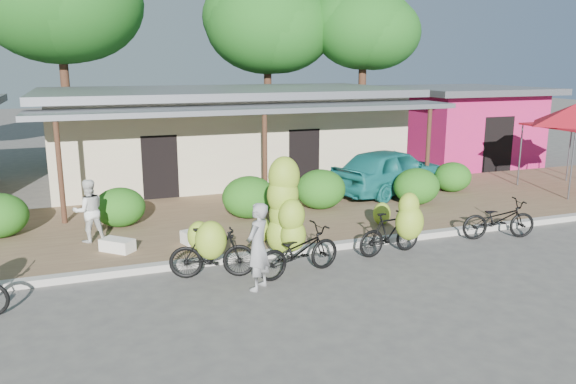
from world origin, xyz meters
The scene contains 25 objects.
ground centered at (0.00, 0.00, 0.00)m, with size 100.00×100.00×0.00m, color #4F4C49.
sidewalk centered at (0.00, 5.00, 0.06)m, with size 60.00×6.00×0.12m, color olive.
curb centered at (0.00, 2.00, 0.07)m, with size 60.00×0.25×0.15m, color #A8A399.
shop_main centered at (0.00, 10.93, 1.72)m, with size 13.00×8.50×3.35m.
shop_pink centered at (10.50, 10.99, 1.67)m, with size 6.00×6.00×3.25m.
tree_center_right centered at (3.31, 16.61, 6.14)m, with size 5.85×5.78×8.35m.
tree_near_right centered at (7.31, 14.61, 5.90)m, with size 4.82×4.67×7.69m.
hedge_1 centered at (-4.22, 5.27, 0.63)m, with size 1.30×1.17×1.02m, color #235112.
hedge_2 centered at (-0.85, 4.93, 0.69)m, with size 1.47×1.33×1.15m, color #235112.
hedge_3 centered at (1.38, 5.16, 0.69)m, with size 1.47×1.32×1.15m, color #235112.
hedge_4 centered at (4.28, 4.64, 0.67)m, with size 1.40×1.26×1.09m, color #235112.
hedge_5 centered at (6.33, 5.70, 0.61)m, with size 1.25×1.12×0.97m, color #235112.
red_canopy centered at (10.18, 4.63, 2.61)m, with size 3.50×3.50×2.86m.
bike_left centered at (-2.72, 1.10, 0.62)m, with size 1.82×1.34×1.38m.
bike_center centered at (-1.06, 1.04, 0.94)m, with size 2.04×1.40×2.40m.
bike_right centered at (1.44, 1.04, 0.67)m, with size 1.71×1.25×1.57m.
bike_far_right centered at (4.54, 1.35, 0.49)m, with size 1.97×1.03×0.98m.
loose_banana_a centered at (-2.67, 2.68, 0.46)m, with size 0.54×0.46×0.68m, color #9FC832.
loose_banana_b centered at (-1.17, 2.78, 0.41)m, with size 0.47×0.40×0.59m, color #9FC832.
loose_banana_c centered at (2.22, 3.06, 0.42)m, with size 0.48×0.41×0.60m, color #9FC832.
sack_near centered at (-2.54, 3.29, 0.27)m, with size 0.85×0.40×0.30m, color white.
sack_far centered at (-4.43, 3.24, 0.26)m, with size 0.75×0.38×0.28m, color white.
vendor centered at (-2.00, 0.35, 0.86)m, with size 0.62×0.41×1.71m, color gray.
bystander centered at (-4.98, 4.20, 0.87)m, with size 0.73×0.57×1.50m, color silver.
teal_van centered at (4.29, 6.22, 0.86)m, with size 1.76×4.37×1.49m, color #19706F.
Camera 1 is at (-4.96, -9.39, 4.28)m, focal length 35.00 mm.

